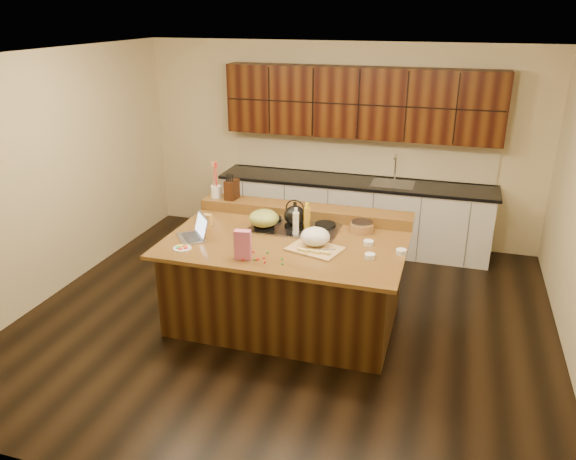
% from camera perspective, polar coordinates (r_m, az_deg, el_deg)
% --- Properties ---
extents(room, '(5.52, 5.02, 2.72)m').
position_cam_1_polar(room, '(5.52, -0.15, 3.19)').
color(room, black).
rests_on(room, ground).
extents(island, '(2.40, 1.60, 0.92)m').
position_cam_1_polar(island, '(5.86, -0.14, -5.04)').
color(island, black).
rests_on(island, ground).
extents(back_ledge, '(2.40, 0.30, 0.12)m').
position_cam_1_polar(back_ledge, '(6.28, 1.72, 1.93)').
color(back_ledge, black).
rests_on(back_ledge, island).
extents(cooktop, '(0.92, 0.52, 0.05)m').
position_cam_1_polar(cooktop, '(5.93, 0.70, 0.28)').
color(cooktop, gray).
rests_on(cooktop, island).
extents(back_counter, '(3.70, 0.66, 2.40)m').
position_cam_1_polar(back_counter, '(7.64, 6.94, 5.43)').
color(back_counter, silver).
rests_on(back_counter, ground).
extents(kettle, '(0.27, 0.27, 0.21)m').
position_cam_1_polar(kettle, '(5.89, 0.71, 1.49)').
color(kettle, black).
rests_on(kettle, cooktop).
extents(green_bowl, '(0.33, 0.33, 0.17)m').
position_cam_1_polar(green_bowl, '(5.86, -2.47, 1.20)').
color(green_bowl, olive).
rests_on(green_bowl, cooktop).
extents(laptop, '(0.42, 0.43, 0.24)m').
position_cam_1_polar(laptop, '(5.76, -9.35, -0.21)').
color(laptop, '#B7B7BC').
rests_on(laptop, island).
extents(oil_bottle, '(0.09, 0.09, 0.27)m').
position_cam_1_polar(oil_bottle, '(5.80, 1.95, 1.03)').
color(oil_bottle, gold).
rests_on(oil_bottle, island).
extents(vinegar_bottle, '(0.08, 0.08, 0.25)m').
position_cam_1_polar(vinegar_bottle, '(5.72, 0.80, 0.62)').
color(vinegar_bottle, silver).
rests_on(vinegar_bottle, island).
extents(wooden_tray, '(0.58, 0.48, 0.20)m').
position_cam_1_polar(wooden_tray, '(5.44, 2.77, -0.96)').
color(wooden_tray, tan).
rests_on(wooden_tray, island).
extents(ramekin_a, '(0.12, 0.12, 0.04)m').
position_cam_1_polar(ramekin_a, '(5.29, 8.31, -2.64)').
color(ramekin_a, white).
rests_on(ramekin_a, island).
extents(ramekin_b, '(0.12, 0.12, 0.04)m').
position_cam_1_polar(ramekin_b, '(5.58, 8.17, -1.29)').
color(ramekin_b, white).
rests_on(ramekin_b, island).
extents(ramekin_c, '(0.11, 0.11, 0.04)m').
position_cam_1_polar(ramekin_c, '(5.44, 11.43, -2.17)').
color(ramekin_c, white).
rests_on(ramekin_c, island).
extents(strainer_bowl, '(0.27, 0.27, 0.09)m').
position_cam_1_polar(strainer_bowl, '(5.90, 7.52, 0.27)').
color(strainer_bowl, '#996B3F').
rests_on(strainer_bowl, island).
extents(kitchen_timer, '(0.10, 0.10, 0.07)m').
position_cam_1_polar(kitchen_timer, '(5.32, 3.37, -2.14)').
color(kitchen_timer, silver).
rests_on(kitchen_timer, island).
extents(pink_bag, '(0.16, 0.10, 0.28)m').
position_cam_1_polar(pink_bag, '(5.20, -4.61, -1.50)').
color(pink_bag, '#C35B7F').
rests_on(pink_bag, island).
extents(candy_plate, '(0.18, 0.18, 0.01)m').
position_cam_1_polar(candy_plate, '(5.54, -10.71, -1.83)').
color(candy_plate, white).
rests_on(candy_plate, island).
extents(package_box, '(0.10, 0.08, 0.13)m').
position_cam_1_polar(package_box, '(6.06, -8.17, 1.01)').
color(package_box, gold).
rests_on(package_box, island).
extents(utensil_crock, '(0.15, 0.15, 0.14)m').
position_cam_1_polar(utensil_crock, '(6.58, -7.31, 3.90)').
color(utensil_crock, white).
rests_on(utensil_crock, back_ledge).
extents(knife_block, '(0.13, 0.20, 0.22)m').
position_cam_1_polar(knife_block, '(6.49, -5.73, 4.11)').
color(knife_block, black).
rests_on(knife_block, back_ledge).
extents(gumdrop_0, '(0.02, 0.02, 0.02)m').
position_cam_1_polar(gumdrop_0, '(5.24, -2.46, -2.84)').
color(gumdrop_0, red).
rests_on(gumdrop_0, island).
extents(gumdrop_1, '(0.02, 0.02, 0.02)m').
position_cam_1_polar(gumdrop_1, '(5.21, -0.63, -2.97)').
color(gumdrop_1, '#198C26').
rests_on(gumdrop_1, island).
extents(gumdrop_2, '(0.02, 0.02, 0.02)m').
position_cam_1_polar(gumdrop_2, '(5.21, -3.08, -2.97)').
color(gumdrop_2, red).
rests_on(gumdrop_2, island).
extents(gumdrop_3, '(0.02, 0.02, 0.02)m').
position_cam_1_polar(gumdrop_3, '(5.11, -0.58, -3.45)').
color(gumdrop_3, '#198C26').
rests_on(gumdrop_3, island).
extents(gumdrop_4, '(0.02, 0.02, 0.02)m').
position_cam_1_polar(gumdrop_4, '(5.21, -4.62, -3.02)').
color(gumdrop_4, red).
rests_on(gumdrop_4, island).
extents(gumdrop_5, '(0.02, 0.02, 0.02)m').
position_cam_1_polar(gumdrop_5, '(5.27, -3.92, -2.72)').
color(gumdrop_5, '#198C26').
rests_on(gumdrop_5, island).
extents(gumdrop_6, '(0.02, 0.02, 0.02)m').
position_cam_1_polar(gumdrop_6, '(5.20, -3.22, -3.02)').
color(gumdrop_6, red).
rests_on(gumdrop_6, island).
extents(gumdrop_7, '(0.02, 0.02, 0.02)m').
position_cam_1_polar(gumdrop_7, '(5.21, -3.46, -3.01)').
color(gumdrop_7, '#198C26').
rests_on(gumdrop_7, island).
extents(gumdrop_8, '(0.02, 0.02, 0.02)m').
position_cam_1_polar(gumdrop_8, '(5.37, -3.53, -2.21)').
color(gumdrop_8, red).
rests_on(gumdrop_8, island).
extents(gumdrop_9, '(0.02, 0.02, 0.02)m').
position_cam_1_polar(gumdrop_9, '(5.34, -2.11, -2.32)').
color(gumdrop_9, '#198C26').
rests_on(gumdrop_9, island).
extents(gumdrop_10, '(0.02, 0.02, 0.02)m').
position_cam_1_polar(gumdrop_10, '(5.15, -2.36, -3.28)').
color(gumdrop_10, red).
rests_on(gumdrop_10, island).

